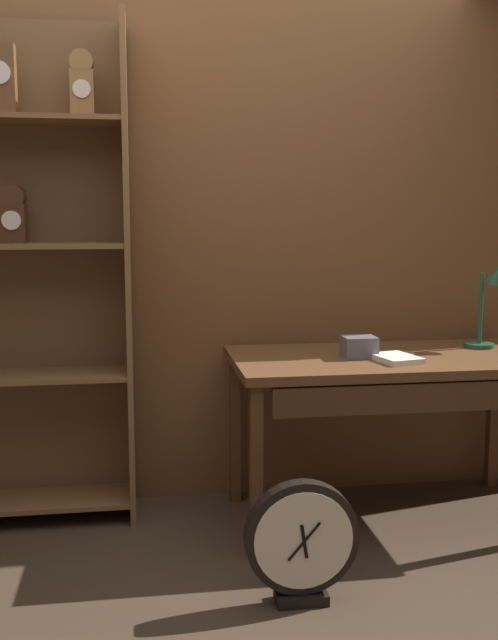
% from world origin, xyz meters
% --- Properties ---
extents(ground_plane, '(10.00, 10.00, 0.00)m').
position_xyz_m(ground_plane, '(0.00, 0.00, 0.00)').
color(ground_plane, '#3D2D21').
extents(back_wood_panel, '(4.80, 0.05, 2.60)m').
position_xyz_m(back_wood_panel, '(0.00, 1.27, 1.30)').
color(back_wood_panel, brown).
rests_on(back_wood_panel, ground).
extents(workbench, '(1.45, 0.74, 0.77)m').
position_xyz_m(workbench, '(0.77, 0.80, 0.69)').
color(workbench, brown).
rests_on(workbench, ground).
extents(desk_lamp, '(0.19, 0.19, 0.42)m').
position_xyz_m(desk_lamp, '(1.30, 0.93, 1.02)').
color(desk_lamp, '#1E472D').
rests_on(desk_lamp, workbench).
extents(toolbox_small, '(0.15, 0.13, 0.09)m').
position_xyz_m(toolbox_small, '(0.61, 0.81, 0.82)').
color(toolbox_small, '#595960').
rests_on(toolbox_small, workbench).
extents(open_repair_manual, '(0.20, 0.25, 0.02)m').
position_xyz_m(open_repair_manual, '(0.74, 0.69, 0.78)').
color(open_repair_manual, silver).
rests_on(open_repair_manual, workbench).
extents(round_clock_large, '(0.42, 0.11, 0.46)m').
position_xyz_m(round_clock_large, '(0.20, 0.13, 0.23)').
color(round_clock_large, black).
rests_on(round_clock_large, ground).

